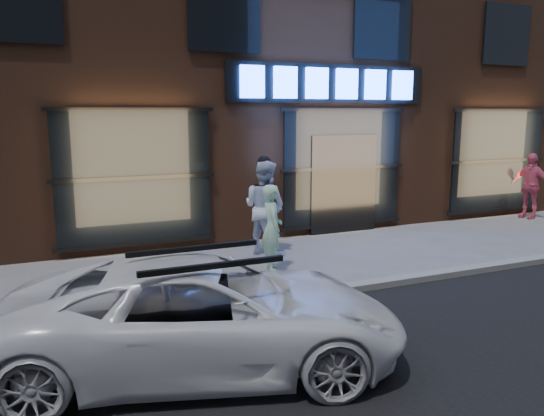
{
  "coord_description": "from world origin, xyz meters",
  "views": [
    {
      "loc": [
        -6.7,
        -7.23,
        2.94
      ],
      "look_at": [
        -2.91,
        1.6,
        1.2
      ],
      "focal_mm": 35.0,
      "sensor_mm": 36.0,
      "label": 1
    }
  ],
  "objects_px": {
    "man_bowtie": "(272,228)",
    "white_suv": "(204,315)",
    "man_cap": "(264,207)",
    "passerby": "(530,186)"
  },
  "relations": [
    {
      "from": "man_cap",
      "to": "white_suv",
      "type": "distance_m",
      "value": 5.13
    },
    {
      "from": "man_cap",
      "to": "passerby",
      "type": "height_order",
      "value": "man_cap"
    },
    {
      "from": "man_bowtie",
      "to": "man_cap",
      "type": "height_order",
      "value": "man_cap"
    },
    {
      "from": "man_bowtie",
      "to": "white_suv",
      "type": "xyz_separation_m",
      "value": [
        -2.23,
        -3.22,
        -0.18
      ]
    },
    {
      "from": "passerby",
      "to": "white_suv",
      "type": "xyz_separation_m",
      "value": [
        -10.89,
        -5.03,
        -0.27
      ]
    },
    {
      "from": "passerby",
      "to": "man_bowtie",
      "type": "bearing_deg",
      "value": -91.91
    },
    {
      "from": "man_cap",
      "to": "passerby",
      "type": "xyz_separation_m",
      "value": [
        8.31,
        0.61,
        -0.07
      ]
    },
    {
      "from": "passerby",
      "to": "white_suv",
      "type": "relative_size",
      "value": 0.4
    },
    {
      "from": "white_suv",
      "to": "man_bowtie",
      "type": "bearing_deg",
      "value": -18.5
    },
    {
      "from": "man_cap",
      "to": "man_bowtie",
      "type": "bearing_deg",
      "value": 131.38
    }
  ]
}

